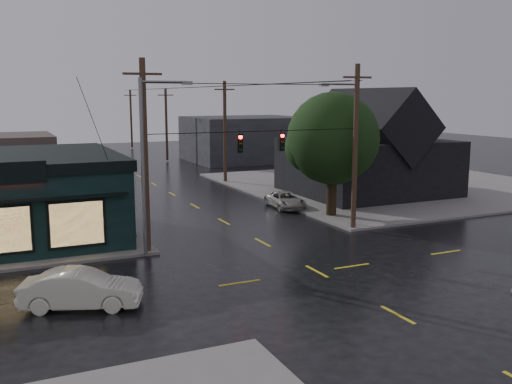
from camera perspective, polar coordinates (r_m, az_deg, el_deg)
name	(u,v)px	position (r m, az deg, el deg)	size (l,w,h in m)	color
ground_plane	(317,271)	(27.54, 6.10, -7.90)	(160.00, 160.00, 0.00)	black
sidewalk_ne	(391,184)	(54.77, 13.36, 0.74)	(28.00, 28.00, 0.15)	slate
ne_building	(368,142)	(48.90, 11.10, 4.98)	(12.60, 11.60, 8.75)	black
corner_tree	(333,139)	(38.98, 7.69, 5.29)	(6.28, 6.28, 8.40)	black
utility_pole_nw	(148,253)	(30.96, -10.73, -6.04)	(2.00, 0.32, 10.15)	black
utility_pole_ne	(353,230)	(36.22, 9.67, -3.72)	(2.00, 0.32, 10.15)	black
utility_pole_far_a	(225,183)	(54.96, -3.08, 0.94)	(2.00, 0.32, 9.65)	black
utility_pole_far_b	(167,161)	(73.76, -8.86, 3.05)	(2.00, 0.32, 9.15)	black
utility_pole_far_c	(132,148)	(93.06, -12.28, 4.28)	(2.00, 0.32, 9.15)	black
span_signal_assembly	(261,142)	(32.16, 0.46, 5.03)	(13.00, 0.48, 1.23)	black
streetlight_nw	(146,257)	(30.24, -10.95, -6.43)	(5.40, 0.30, 9.15)	slate
streetlight_ne	(353,226)	(37.06, 9.70, -3.42)	(5.40, 0.30, 9.15)	slate
bg_building_east	(245,139)	(73.89, -1.14, 5.35)	(14.00, 12.00, 5.60)	#232227
sedan_cream	(81,289)	(23.69, -17.10, -9.28)	(1.61, 4.63, 1.53)	beige
suv_silver	(285,200)	(42.47, 2.95, -0.81)	(1.98, 4.30, 1.20)	#9B978F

